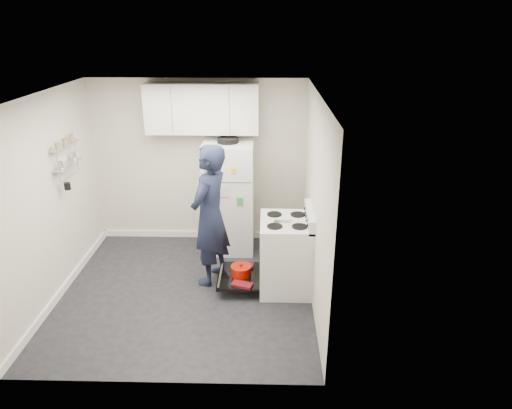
{
  "coord_description": "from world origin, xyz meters",
  "views": [
    {
      "loc": [
        1.02,
        -5.02,
        3.28
      ],
      "look_at": [
        0.89,
        0.43,
        1.05
      ],
      "focal_mm": 32.0,
      "sensor_mm": 36.0,
      "label": 1
    }
  ],
  "objects_px": {
    "electric_range": "(285,255)",
    "open_oven_door": "(240,274)",
    "person": "(210,216)",
    "refrigerator": "(229,197)"
  },
  "relations": [
    {
      "from": "electric_range",
      "to": "person",
      "type": "bearing_deg",
      "value": 170.96
    },
    {
      "from": "open_oven_door",
      "to": "person",
      "type": "distance_m",
      "value": 0.86
    },
    {
      "from": "electric_range",
      "to": "person",
      "type": "distance_m",
      "value": 1.08
    },
    {
      "from": "electric_range",
      "to": "person",
      "type": "relative_size",
      "value": 0.59
    },
    {
      "from": "electric_range",
      "to": "refrigerator",
      "type": "bearing_deg",
      "value": 125.82
    },
    {
      "from": "electric_range",
      "to": "open_oven_door",
      "type": "relative_size",
      "value": 1.54
    },
    {
      "from": "electric_range",
      "to": "person",
      "type": "xyz_separation_m",
      "value": [
        -0.96,
        0.15,
        0.47
      ]
    },
    {
      "from": "open_oven_door",
      "to": "refrigerator",
      "type": "distance_m",
      "value": 1.3
    },
    {
      "from": "open_oven_door",
      "to": "refrigerator",
      "type": "bearing_deg",
      "value": 101.04
    },
    {
      "from": "electric_range",
      "to": "open_oven_door",
      "type": "bearing_deg",
      "value": -179.45
    }
  ]
}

